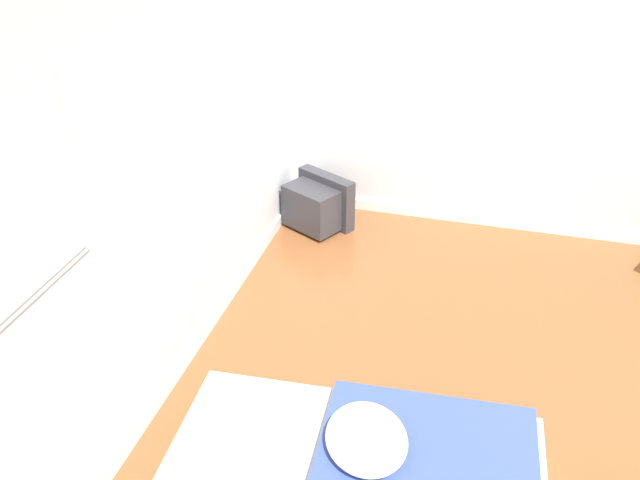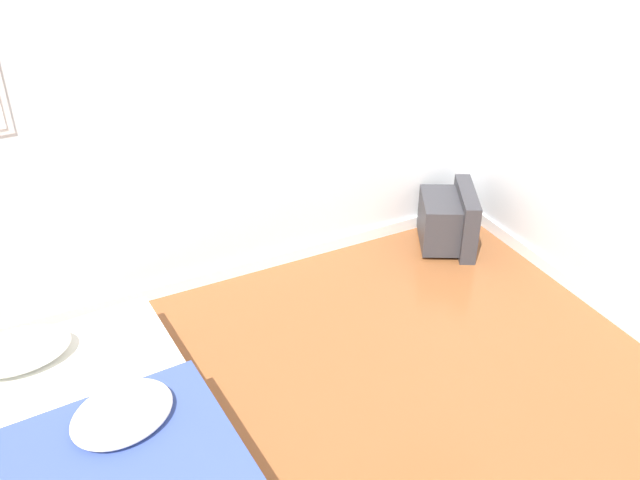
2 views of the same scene
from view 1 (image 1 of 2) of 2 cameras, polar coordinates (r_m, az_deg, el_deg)
The scene contains 2 objects.
wall_back at distance 3.47m, azimuth -15.80°, elevation 2.98°, with size 7.68×0.08×2.60m.
crt_tv at distance 5.68m, azimuth -0.21°, elevation 2.89°, with size 0.53×0.58×0.42m.
Camera 1 is at (-2.62, 1.30, 2.81)m, focal length 40.00 mm.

